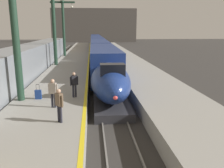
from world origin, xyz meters
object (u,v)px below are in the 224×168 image
station_column_far (54,18)px  rolling_suitcase (38,94)px  passenger_near_edge (74,83)px  passenger_far_waiting (53,91)px  highspeed_train_main (98,46)px  station_column_distant (63,23)px  passenger_mid_platform (59,103)px  regional_train_adjacent (34,58)px

station_column_far → rolling_suitcase: size_ratio=9.78×
passenger_near_edge → passenger_far_waiting: size_ratio=1.00×
highspeed_train_main → rolling_suitcase: size_ratio=77.27×
highspeed_train_main → station_column_distant: size_ratio=8.47×
station_column_distant → station_column_far: bearing=-90.0°
station_column_far → passenger_near_edge: station_column_far is taller
highspeed_train_main → passenger_mid_platform: 39.04m
station_column_far → passenger_near_edge: 16.16m
highspeed_train_main → passenger_near_edge: (-2.51, -34.57, 0.07)m
station_column_distant → highspeed_train_main: bearing=57.6°
regional_train_adjacent → rolling_suitcase: regional_train_adjacent is taller
station_column_distant → passenger_mid_platform: (2.98, -29.62, -4.42)m
station_column_distant → passenger_mid_platform: size_ratio=5.30×
regional_train_adjacent → station_column_far: size_ratio=3.81×
passenger_far_waiting → rolling_suitcase: (-1.28, 1.82, -0.69)m
passenger_mid_platform → rolling_suitcase: 4.60m
regional_train_adjacent → passenger_far_waiting: size_ratio=21.66×
station_column_far → passenger_near_edge: size_ratio=5.68×
passenger_far_waiting → rolling_suitcase: size_ratio=1.72×
station_column_distant → passenger_mid_platform: 30.10m
station_column_far → rolling_suitcase: station_column_far is taller
station_column_far → station_column_distant: bearing=90.0°
regional_train_adjacent → station_column_distant: bearing=79.8°
station_column_distant → passenger_mid_platform: bearing=-84.2°
highspeed_train_main → station_column_far: station_column_far is taller
highspeed_train_main → station_column_distant: 11.90m
highspeed_train_main → station_column_far: size_ratio=7.90×
station_column_far → passenger_mid_platform: size_ratio=5.68×
highspeed_train_main → regional_train_adjacent: 22.95m
regional_train_adjacent → highspeed_train_main: bearing=69.3°
highspeed_train_main → station_column_far: bearing=-106.8°
highspeed_train_main → passenger_far_waiting: bearing=-95.6°
passenger_near_edge → passenger_far_waiting: bearing=-117.2°
station_column_distant → passenger_near_edge: size_ratio=5.30×
highspeed_train_main → rolling_suitcase: bearing=-97.9°
passenger_near_edge → passenger_mid_platform: size_ratio=1.00×
regional_train_adjacent → passenger_near_edge: (5.59, -13.10, -0.09)m
regional_train_adjacent → station_column_distant: (2.20, 12.17, 4.33)m
regional_train_adjacent → passenger_mid_platform: 18.21m
highspeed_train_main → rolling_suitcase: 35.15m
station_column_distant → passenger_far_waiting: 27.78m
highspeed_train_main → rolling_suitcase: (-4.84, -34.81, -0.62)m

